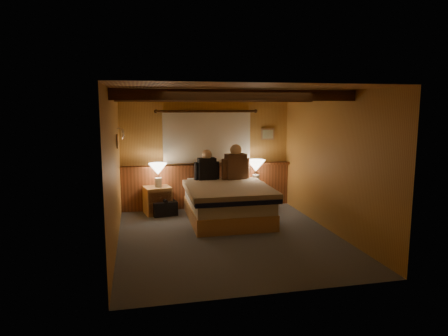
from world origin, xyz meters
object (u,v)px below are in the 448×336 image
object	(u,v)px
nightstand_right	(254,196)
lamp_left	(158,170)
nightstand_left	(157,200)
bed	(227,202)
person_right	(236,165)
duffel_bag	(165,208)
lamp_right	(256,167)
person_left	(207,167)

from	to	relation	value
nightstand_right	lamp_left	world-z (taller)	lamp_left
nightstand_left	nightstand_right	xyz separation A→B (m)	(2.04, 0.01, -0.01)
bed	nightstand_left	world-z (taller)	bed
lamp_left	person_right	size ratio (longest dim) A/B	0.64
lamp_left	duffel_bag	world-z (taller)	lamp_left
nightstand_left	bed	bearing A→B (deg)	-42.21
lamp_right	nightstand_left	bearing A→B (deg)	179.54
nightstand_left	duffel_bag	world-z (taller)	nightstand_left
person_right	lamp_right	bearing A→B (deg)	2.84
bed	lamp_left	xyz separation A→B (m)	(-1.25, 0.73, 0.54)
nightstand_right	duffel_bag	xyz separation A→B (m)	(-1.92, -0.18, -0.12)
nightstand_right	person_left	bearing A→B (deg)	-169.86
person_left	person_right	world-z (taller)	person_right
person_left	duffel_bag	xyz separation A→B (m)	(-0.88, -0.13, -0.77)
lamp_right	duffel_bag	xyz separation A→B (m)	(-1.93, -0.16, -0.74)
person_left	person_right	xyz separation A→B (m)	(0.59, -0.05, 0.04)
nightstand_left	duffel_bag	distance (m)	0.25
person_right	nightstand_right	bearing A→B (deg)	6.48
duffel_bag	nightstand_left	bearing A→B (deg)	114.54
bed	duffel_bag	world-z (taller)	bed
nightstand_right	person_right	bearing A→B (deg)	-159.02
lamp_left	person_left	bearing A→B (deg)	-1.90
person_right	duffel_bag	world-z (taller)	person_right
bed	duffel_bag	xyz separation A→B (m)	(-1.15, 0.57, -0.20)
nightstand_left	person_right	world-z (taller)	person_right
duffel_bag	lamp_left	bearing A→B (deg)	111.64
lamp_left	lamp_right	xyz separation A→B (m)	(2.04, -0.00, -0.00)
bed	nightstand_right	xyz separation A→B (m)	(0.77, 0.75, -0.08)
nightstand_left	person_right	xyz separation A→B (m)	(1.60, -0.10, 0.69)
bed	nightstand_left	bearing A→B (deg)	150.23
bed	duffel_bag	bearing A→B (deg)	154.12
nightstand_left	lamp_left	world-z (taller)	lamp_left
lamp_right	person_left	bearing A→B (deg)	-178.36
person_left	nightstand_right	bearing A→B (deg)	0.25
nightstand_left	nightstand_right	bearing A→B (deg)	-11.73
person_left	person_right	size ratio (longest dim) A/B	0.86
bed	person_right	size ratio (longest dim) A/B	2.65
nightstand_right	person_right	size ratio (longest dim) A/B	0.71
bed	lamp_left	size ratio (longest dim) A/B	4.14
lamp_right	duffel_bag	size ratio (longest dim) A/B	0.98
bed	lamp_left	world-z (taller)	lamp_left
lamp_left	duffel_bag	size ratio (longest dim) A/B	0.92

